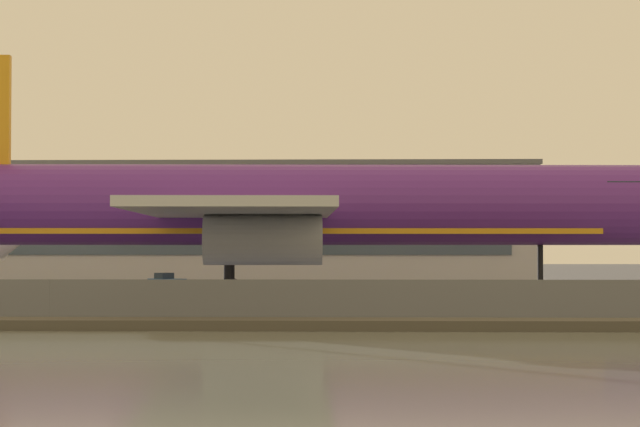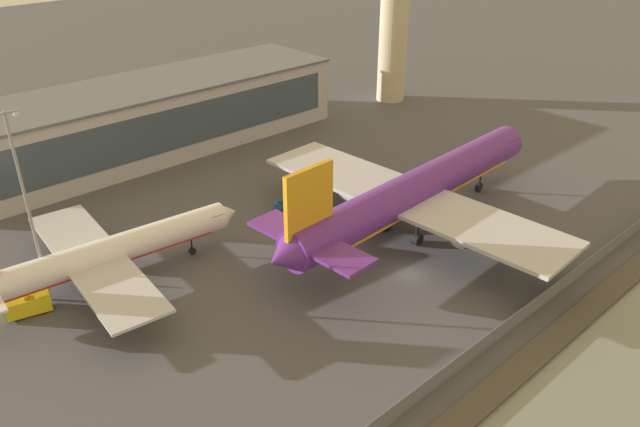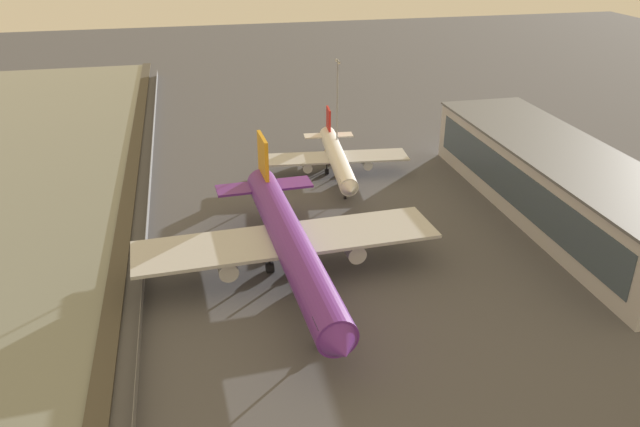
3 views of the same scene
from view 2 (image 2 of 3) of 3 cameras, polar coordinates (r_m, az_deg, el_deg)
name	(u,v)px [view 2 (image 2 of 3)]	position (r m, az deg, el deg)	size (l,w,h in m)	color
ground_plane	(410,274)	(85.98, 8.19, -5.46)	(500.00, 500.00, 0.00)	#4C4C51
shoreline_seawall	(547,345)	(77.38, 20.08, -11.23)	(320.00, 3.00, 0.50)	#474238
perimeter_fence	(514,321)	(78.35, 17.32, -9.36)	(280.00, 0.10, 2.24)	slate
cargo_jet_purple	(415,191)	(93.34, 8.65, 2.06)	(58.74, 50.25, 17.42)	#602889
passenger_jet_white_red	(102,255)	(85.33, -19.29, -3.60)	(38.70, 33.13, 11.91)	white
baggage_tug	(284,205)	(101.11, -3.29, 0.78)	(3.48, 3.28, 1.80)	#19519E
ops_van	(29,305)	(85.07, -25.05, -7.55)	(5.56, 3.30, 2.48)	yellow
terminal_building	(154,116)	(126.97, -14.96, 8.57)	(75.16, 20.26, 13.38)	#B2B2B7
apron_light_mast_apron_west	(27,203)	(80.65, -25.24, 0.88)	(3.20, 0.40, 25.09)	#93969B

